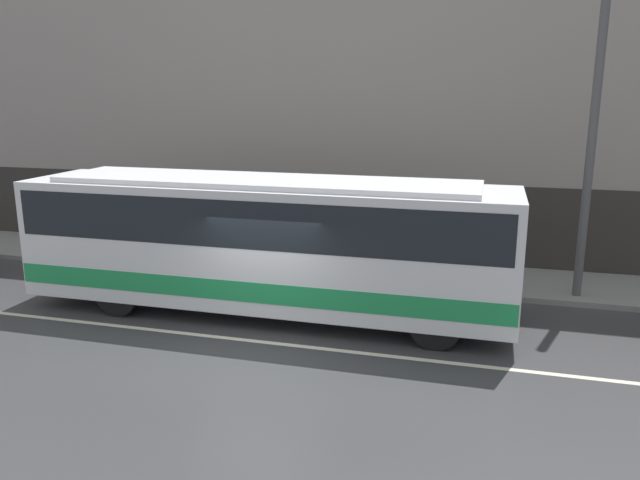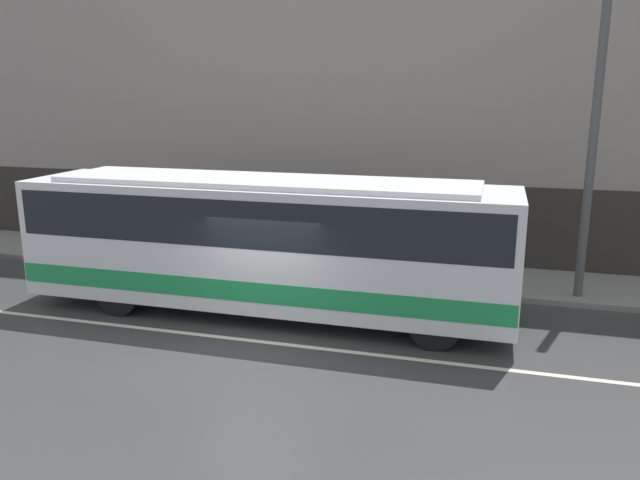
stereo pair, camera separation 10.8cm
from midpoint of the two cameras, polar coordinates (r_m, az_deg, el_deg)
The scene contains 7 objects.
ground_plane at distance 13.23m, azimuth -5.99°, elevation -9.22°, with size 60.00×60.00×0.00m, color #38383A.
sidewalk at distance 18.06m, azimuth 0.23°, elevation -2.62°, with size 60.00×2.82×0.15m.
building_facade at distance 18.85m, azimuth 1.51°, elevation 12.51°, with size 60.00×0.35×9.87m.
lane_stripe at distance 13.23m, azimuth -5.99°, elevation -9.20°, with size 54.00×0.14×0.01m.
transit_bus at distance 14.35m, azimuth -5.29°, elevation 0.14°, with size 11.28×2.52×3.17m.
utility_pole_near at distance 16.08m, azimuth 23.38°, elevation 7.95°, with size 0.21×0.21×7.39m.
pedestrian_waiting at distance 18.27m, azimuth -5.94°, elevation 0.10°, with size 0.36×0.36×1.58m.
Camera 1 is at (4.48, -11.35, 5.11)m, focal length 35.00 mm.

